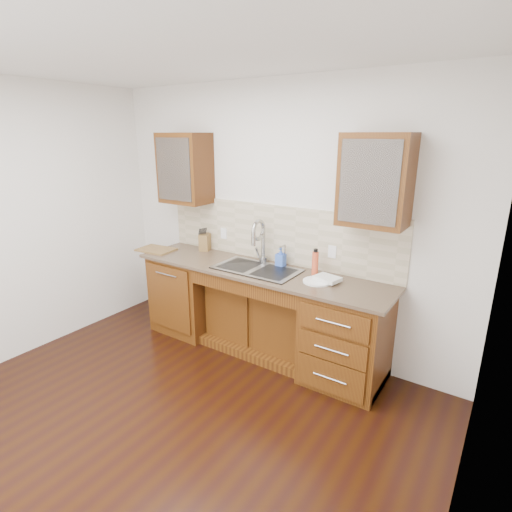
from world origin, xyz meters
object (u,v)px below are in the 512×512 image
Objects in this scene: water_bottle at (315,264)px; cutting_board at (156,250)px; plate at (317,281)px; knife_block at (205,242)px; soap_bottle at (281,257)px.

cutting_board is (-1.88, -0.25, -0.10)m from water_bottle.
knife_block is at bearing 171.01° from plate.
water_bottle is (0.40, -0.05, 0.02)m from soap_bottle.
knife_block is 0.57m from cutting_board.
knife_block is (-1.02, 0.04, -0.00)m from soap_bottle.
plate is 0.63× the size of cutting_board.
plate is at bearing -57.15° from water_bottle.
cutting_board is at bearing -172.45° from water_bottle.
soap_bottle is 0.55m from plate.
water_bottle reaches higher than cutting_board.
knife_block is at bearing 176.63° from water_bottle.
water_bottle is 0.22m from plate.
water_bottle is 0.88× the size of plate.
soap_bottle is 0.40m from water_bottle.
soap_bottle is 0.74× the size of plate.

